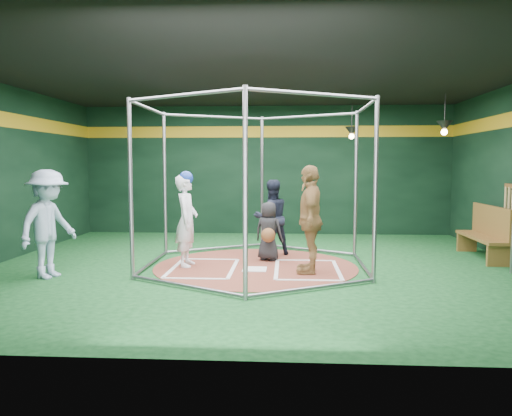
# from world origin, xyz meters

# --- Properties ---
(room_shell) EXTENTS (10.10, 9.10, 3.53)m
(room_shell) POSITION_xyz_m (0.00, 0.01, 1.75)
(room_shell) COLOR #0D3C17
(room_shell) RESTS_ON ground
(clay_disc) EXTENTS (3.80, 3.80, 0.01)m
(clay_disc) POSITION_xyz_m (0.00, 0.00, 0.01)
(clay_disc) COLOR brown
(clay_disc) RESTS_ON ground
(home_plate) EXTENTS (0.43, 0.43, 0.01)m
(home_plate) POSITION_xyz_m (0.00, -0.30, 0.02)
(home_plate) COLOR white
(home_plate) RESTS_ON clay_disc
(batter_box_left) EXTENTS (1.17, 1.77, 0.01)m
(batter_box_left) POSITION_xyz_m (-0.95, -0.25, 0.02)
(batter_box_left) COLOR white
(batter_box_left) RESTS_ON clay_disc
(batter_box_right) EXTENTS (1.17, 1.77, 0.01)m
(batter_box_right) POSITION_xyz_m (0.95, -0.25, 0.02)
(batter_box_right) COLOR white
(batter_box_right) RESTS_ON clay_disc
(batting_cage) EXTENTS (4.05, 4.67, 3.00)m
(batting_cage) POSITION_xyz_m (-0.00, -0.00, 1.50)
(batting_cage) COLOR gray
(batting_cage) RESTS_ON ground
(pendant_lamp_near) EXTENTS (0.34, 0.34, 0.90)m
(pendant_lamp_near) POSITION_xyz_m (2.20, 3.60, 2.74)
(pendant_lamp_near) COLOR black
(pendant_lamp_near) RESTS_ON room_shell
(pendant_lamp_far) EXTENTS (0.34, 0.34, 0.90)m
(pendant_lamp_far) POSITION_xyz_m (4.00, 2.00, 2.74)
(pendant_lamp_far) COLOR black
(pendant_lamp_far) RESTS_ON room_shell
(batter_figure) EXTENTS (0.41, 0.63, 1.78)m
(batter_figure) POSITION_xyz_m (-1.29, -0.05, 0.90)
(batter_figure) COLOR white
(batter_figure) RESTS_ON clay_disc
(visitor_leopard) EXTENTS (0.53, 1.13, 1.89)m
(visitor_leopard) POSITION_xyz_m (0.99, -0.49, 0.96)
(visitor_leopard) COLOR tan
(visitor_leopard) RESTS_ON clay_disc
(catcher_figure) EXTENTS (0.66, 0.66, 1.17)m
(catcher_figure) POSITION_xyz_m (0.22, 0.58, 0.59)
(catcher_figure) COLOR black
(catcher_figure) RESTS_ON clay_disc
(umpire) EXTENTS (0.95, 0.87, 1.59)m
(umpire) POSITION_xyz_m (0.26, 1.20, 0.81)
(umpire) COLOR black
(umpire) RESTS_ON clay_disc
(bystander_blue) EXTENTS (1.01, 1.33, 1.83)m
(bystander_blue) POSITION_xyz_m (-3.44, -1.10, 0.92)
(bystander_blue) COLOR #A0B6D4
(bystander_blue) RESTS_ON ground
(dugout_bench) EXTENTS (0.43, 1.85, 1.08)m
(dugout_bench) POSITION_xyz_m (4.63, 1.13, 0.55)
(dugout_bench) COLOR brown
(dugout_bench) RESTS_ON ground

